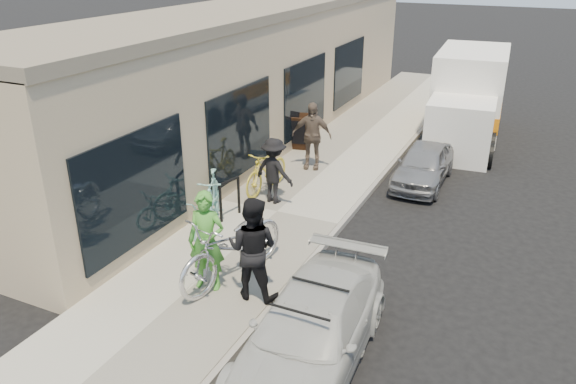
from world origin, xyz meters
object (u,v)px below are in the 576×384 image
(woman_rider, at_px, (207,241))
(cruiser_bike_b, at_px, (207,214))
(sedan_silver, at_px, (424,164))
(moving_truck, at_px, (467,101))
(cruiser_bike_c, at_px, (266,170))
(tandem_bike, at_px, (233,247))
(man_standing, at_px, (253,248))
(sandwich_board, at_px, (298,132))
(bystander_a, at_px, (274,171))
(bystander_b, at_px, (312,136))
(sedan_white, at_px, (311,330))
(cruiser_bike_a, at_px, (212,197))
(bike_rack, at_px, (230,195))

(woman_rider, distance_m, cruiser_bike_b, 2.22)
(sedan_silver, distance_m, woman_rider, 7.26)
(moving_truck, height_order, cruiser_bike_c, moving_truck)
(tandem_bike, height_order, cruiser_bike_c, tandem_bike)
(man_standing, distance_m, cruiser_bike_b, 2.72)
(tandem_bike, xyz_separation_m, cruiser_bike_c, (-1.33, 3.89, -0.12))
(sandwich_board, xyz_separation_m, tandem_bike, (1.93, -7.14, 0.13))
(sedan_silver, xyz_separation_m, bystander_a, (-2.89, -3.05, 0.42))
(man_standing, bearing_deg, tandem_bike, -36.05)
(tandem_bike, distance_m, cruiser_bike_b, 2.04)
(moving_truck, bearing_deg, cruiser_bike_c, -121.36)
(sedan_silver, relative_size, bystander_a, 1.94)
(sandwich_board, height_order, bystander_b, bystander_b)
(sedan_white, relative_size, cruiser_bike_a, 2.25)
(sedan_white, height_order, cruiser_bike_c, cruiser_bike_c)
(bike_rack, xyz_separation_m, bystander_a, (0.52, 1.19, 0.24))
(sandwich_board, bearing_deg, cruiser_bike_c, -92.12)
(cruiser_bike_b, bearing_deg, cruiser_bike_a, 96.11)
(cruiser_bike_a, bearing_deg, bike_rack, 14.93)
(sedan_white, relative_size, cruiser_bike_b, 2.56)
(cruiser_bike_c, bearing_deg, cruiser_bike_b, -88.12)
(bike_rack, xyz_separation_m, sandwich_board, (-0.54, 4.95, -0.01))
(bystander_a, xyz_separation_m, bystander_b, (-0.09, 2.48, 0.13))
(sedan_white, relative_size, tandem_bike, 1.59)
(cruiser_bike_a, relative_size, bystander_a, 1.13)
(cruiser_bike_b, bearing_deg, tandem_bike, -57.69)
(sedan_silver, height_order, man_standing, man_standing)
(bystander_b, bearing_deg, tandem_bike, -94.75)
(moving_truck, distance_m, tandem_bike, 11.27)
(cruiser_bike_b, height_order, bystander_b, bystander_b)
(sedan_white, bearing_deg, woman_rider, 155.86)
(moving_truck, relative_size, cruiser_bike_b, 3.65)
(sedan_white, height_order, cruiser_bike_b, sedan_white)
(sandwich_board, height_order, cruiser_bike_a, cruiser_bike_a)
(tandem_bike, height_order, bystander_b, bystander_b)
(woman_rider, distance_m, bystander_a, 3.86)
(moving_truck, bearing_deg, cruiser_bike_a, -118.03)
(bystander_a, bearing_deg, moving_truck, -101.10)
(bike_rack, bearing_deg, man_standing, -52.06)
(bike_rack, bearing_deg, woman_rider, -67.14)
(sedan_silver, distance_m, moving_truck, 4.64)
(man_standing, bearing_deg, bystander_b, -82.85)
(sandwich_board, height_order, tandem_bike, tandem_bike)
(moving_truck, bearing_deg, bystander_b, -126.72)
(tandem_bike, xyz_separation_m, cruiser_bike_b, (-1.47, 1.38, -0.26))
(sedan_white, relative_size, woman_rider, 2.20)
(man_standing, height_order, cruiser_bike_b, man_standing)
(sandwich_board, xyz_separation_m, bystander_b, (0.97, -1.28, 0.39))
(man_standing, height_order, bystander_b, man_standing)
(sandwich_board, distance_m, sedan_silver, 4.01)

